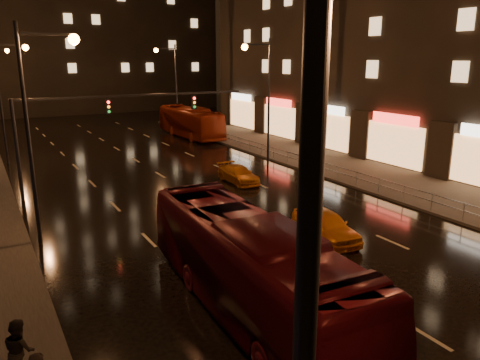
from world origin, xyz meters
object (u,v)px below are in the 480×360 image
object	(u,v)px
taxi_near	(326,225)
pedestrian_b	(20,350)
bus_red	(250,266)
bus_curb	(190,122)
taxi_far	(238,174)

from	to	relation	value
taxi_near	pedestrian_b	size ratio (longest dim) A/B	2.38
pedestrian_b	bus_red	bearing A→B (deg)	-107.35
bus_curb	taxi_near	size ratio (longest dim) A/B	2.77
taxi_near	pedestrian_b	world-z (taller)	pedestrian_b
bus_curb	taxi_near	xyz separation A→B (m)	(-6.57, -30.97, -0.92)
taxi_near	pedestrian_b	distance (m)	14.33
taxi_near	taxi_far	xyz separation A→B (m)	(1.63, 11.41, -0.14)
taxi_near	taxi_far	bearing A→B (deg)	87.93
bus_curb	taxi_far	xyz separation A→B (m)	(-4.94, -19.56, -1.06)
taxi_near	taxi_far	distance (m)	11.53
bus_red	taxi_far	distance (m)	17.33
bus_red	bus_curb	size ratio (longest dim) A/B	1.03
bus_curb	pedestrian_b	world-z (taller)	bus_curb
bus_curb	taxi_far	bearing A→B (deg)	-104.61
bus_curb	pedestrian_b	size ratio (longest dim) A/B	6.59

